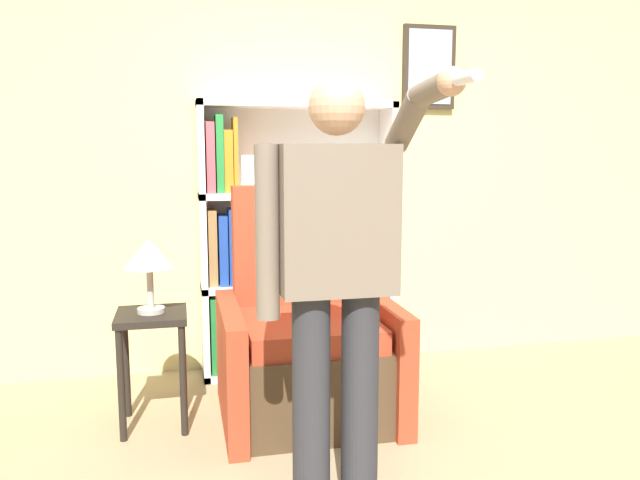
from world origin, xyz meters
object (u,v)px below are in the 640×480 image
armchair (306,345)px  bookcase (276,244)px  table_lamp (149,256)px  side_table (152,339)px  person_standing (336,270)px

armchair → bookcase: bearing=94.7°
bookcase → table_lamp: size_ratio=4.52×
table_lamp → armchair: bearing=0.1°
table_lamp → side_table: bearing=45.0°
armchair → table_lamp: bearing=-179.9°
armchair → table_lamp: 0.95m
bookcase → table_lamp: 1.01m
bookcase → side_table: (-0.75, -0.67, -0.37)m
armchair → side_table: 0.81m
bookcase → armchair: (0.06, -0.67, -0.46)m
bookcase → side_table: bearing=-138.0°
person_standing → table_lamp: 1.19m
person_standing → table_lamp: bearing=128.5°
bookcase → table_lamp: (-0.75, -0.67, 0.06)m
side_table → table_lamp: size_ratio=1.59×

